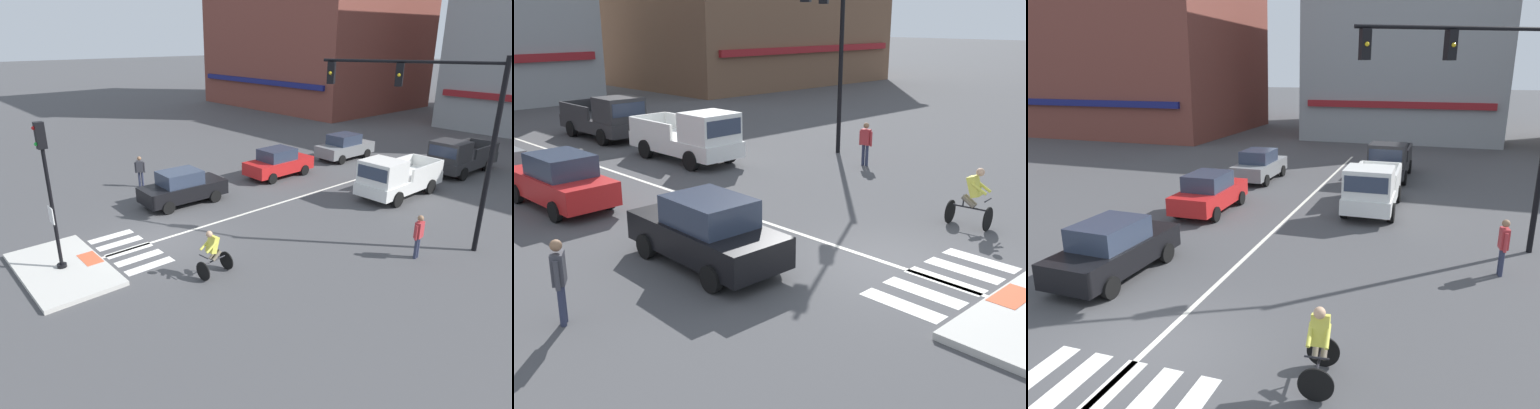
{
  "view_description": "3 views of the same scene",
  "coord_description": "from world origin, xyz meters",
  "views": [
    {
      "loc": [
        14.87,
        -7.82,
        7.62
      ],
      "look_at": [
        1.01,
        3.97,
        0.82
      ],
      "focal_mm": 31.76,
      "sensor_mm": 36.0,
      "label": 1
    },
    {
      "loc": [
        -11.03,
        -7.33,
        5.44
      ],
      "look_at": [
        -1.24,
        2.67,
        1.08
      ],
      "focal_mm": 42.01,
      "sensor_mm": 36.0,
      "label": 2
    },
    {
      "loc": [
        5.36,
        -7.51,
        5.66
      ],
      "look_at": [
        1.36,
        4.71,
        1.99
      ],
      "focal_mm": 33.06,
      "sensor_mm": 36.0,
      "label": 3
    }
  ],
  "objects": [
    {
      "name": "pickup_truck_charcoal_eastbound_distant",
      "position": [
        2.99,
        17.83,
        0.98
      ],
      "size": [
        2.12,
        5.13,
        2.08
      ],
      "color": "#2D2D30",
      "rests_on": "ground"
    },
    {
      "name": "crosswalk_stripe_e",
      "position": [
        1.64,
        -1.48,
        0.0
      ],
      "size": [
        0.44,
        1.8,
        0.01
      ],
      "primitive_type": "cube",
      "color": "silver",
      "rests_on": "ground"
    },
    {
      "name": "pickup_truck_white_eastbound_far",
      "position": [
        2.97,
        11.37,
        0.98
      ],
      "size": [
        2.09,
        5.11,
        2.08
      ],
      "color": "white",
      "rests_on": "ground"
    },
    {
      "name": "car_grey_westbound_distant",
      "position": [
        -3.53,
        15.47,
        0.81
      ],
      "size": [
        1.88,
        4.12,
        1.64
      ],
      "color": "slate",
      "rests_on": "ground"
    },
    {
      "name": "cyclist",
      "position": [
        3.63,
        -0.14,
        0.87
      ],
      "size": [
        0.77,
        1.16,
        1.68
      ],
      "color": "black",
      "rests_on": "ground"
    },
    {
      "name": "building_far_block",
      "position": [
        -22.71,
        33.05,
        11.03
      ],
      "size": [
        21.09,
        17.39,
        22.03
      ],
      "color": "brown",
      "rests_on": "ground"
    },
    {
      "name": "traffic_light_mast",
      "position": [
        6.78,
        7.57,
        4.91
      ],
      "size": [
        5.56,
        3.03,
        7.02
      ],
      "color": "black",
      "rests_on": "ground"
    },
    {
      "name": "crosswalk_stripe_c",
      "position": [
        0.0,
        -1.48,
        0.0
      ],
      "size": [
        0.44,
        1.8,
        0.01
      ],
      "primitive_type": "cube",
      "color": "silver",
      "rests_on": "ground"
    },
    {
      "name": "car_black_westbound_near",
      "position": [
        -3.09,
        2.83,
        0.81
      ],
      "size": [
        1.94,
        4.15,
        1.64
      ],
      "color": "black",
      "rests_on": "ground"
    },
    {
      "name": "pedestrian_waiting_far_side",
      "position": [
        7.36,
        6.23,
        0.98
      ],
      "size": [
        0.26,
        0.55,
        1.67
      ],
      "color": "#2D334C",
      "rests_on": "ground"
    },
    {
      "name": "building_corner_left",
      "position": [
        2.17,
        41.19,
        8.23
      ],
      "size": [
        16.18,
        22.49,
        16.43
      ],
      "color": "gray",
      "rests_on": "ground"
    },
    {
      "name": "ground_plane",
      "position": [
        0.0,
        0.0,
        0.0
      ],
      "size": [
        300.0,
        300.0,
        0.0
      ],
      "primitive_type": "plane",
      "color": "#474749"
    },
    {
      "name": "crosswalk_stripe_d",
      "position": [
        0.82,
        -1.48,
        0.0
      ],
      "size": [
        0.44,
        1.8,
        0.01
      ],
      "primitive_type": "cube",
      "color": "silver",
      "rests_on": "ground"
    },
    {
      "name": "crosswalk_stripe_a",
      "position": [
        -1.64,
        -1.48,
        0.0
      ],
      "size": [
        0.44,
        1.8,
        0.01
      ],
      "primitive_type": "cube",
      "color": "silver",
      "rests_on": "ground"
    },
    {
      "name": "crosswalk_stripe_b",
      "position": [
        -0.82,
        -1.48,
        0.0
      ],
      "size": [
        0.44,
        1.8,
        0.01
      ],
      "primitive_type": "cube",
      "color": "silver",
      "rests_on": "ground"
    },
    {
      "name": "car_red_westbound_far",
      "position": [
        -3.42,
        9.42,
        0.81
      ],
      "size": [
        1.88,
        4.12,
        1.64
      ],
      "color": "red",
      "rests_on": "ground"
    },
    {
      "name": "lane_centre_line",
      "position": [
        -0.07,
        10.0,
        0.0
      ],
      "size": [
        0.14,
        28.0,
        0.01
      ],
      "primitive_type": "cube",
      "color": "silver",
      "rests_on": "ground"
    }
  ]
}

